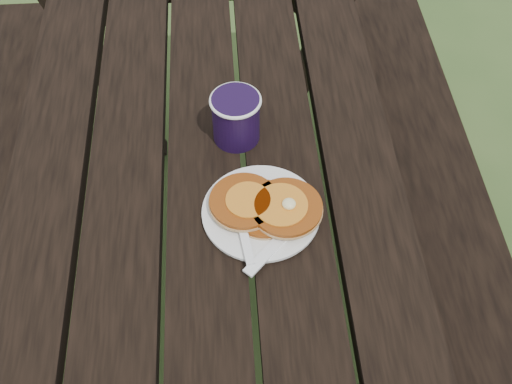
{
  "coord_description": "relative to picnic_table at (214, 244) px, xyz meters",
  "views": [
    {
      "loc": [
        0.05,
        -0.87,
        1.7
      ],
      "look_at": [
        0.09,
        -0.18,
        0.8
      ],
      "focal_mm": 45.0,
      "sensor_mm": 36.0,
      "label": 1
    }
  ],
  "objects": [
    {
      "name": "pancake_stack",
      "position": [
        0.11,
        -0.19,
        0.41
      ],
      "size": [
        0.2,
        0.15,
        0.04
      ],
      "rotation": [
        0.0,
        0.0,
        0.02
      ],
      "color": "#924210",
      "rests_on": "plate"
    },
    {
      "name": "plate",
      "position": [
        0.1,
        -0.19,
        0.39
      ],
      "size": [
        0.23,
        0.23,
        0.01
      ],
      "primitive_type": "cylinder",
      "rotation": [
        0.0,
        0.0,
        0.09
      ],
      "color": "white",
      "rests_on": "picnic_table"
    },
    {
      "name": "picnic_table",
      "position": [
        0.0,
        0.0,
        0.0
      ],
      "size": [
        1.36,
        1.8,
        0.75
      ],
      "color": "black",
      "rests_on": "ground"
    },
    {
      "name": "fork",
      "position": [
        0.07,
        -0.26,
        0.4
      ],
      "size": [
        0.05,
        0.16,
        0.01
      ],
      "primitive_type": null,
      "rotation": [
        0.0,
        0.0,
        0.13
      ],
      "color": "white",
      "rests_on": "plate"
    },
    {
      "name": "knife",
      "position": [
        0.13,
        -0.26,
        0.39
      ],
      "size": [
        0.14,
        0.14,
        0.0
      ],
      "primitive_type": "cube",
      "rotation": [
        0.0,
        0.0,
        -0.75
      ],
      "color": "white",
      "rests_on": "plate"
    },
    {
      "name": "coffee_cup",
      "position": [
        0.07,
        0.0,
        0.44
      ],
      "size": [
        0.1,
        0.1,
        0.1
      ],
      "rotation": [
        0.0,
        0.0,
        -0.43
      ],
      "color": "black",
      "rests_on": "picnic_table"
    },
    {
      "name": "ground",
      "position": [
        0.0,
        0.0,
        -0.37
      ],
      "size": [
        60.0,
        60.0,
        0.0
      ],
      "primitive_type": "plane",
      "color": "#344E21",
      "rests_on": "ground"
    }
  ]
}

